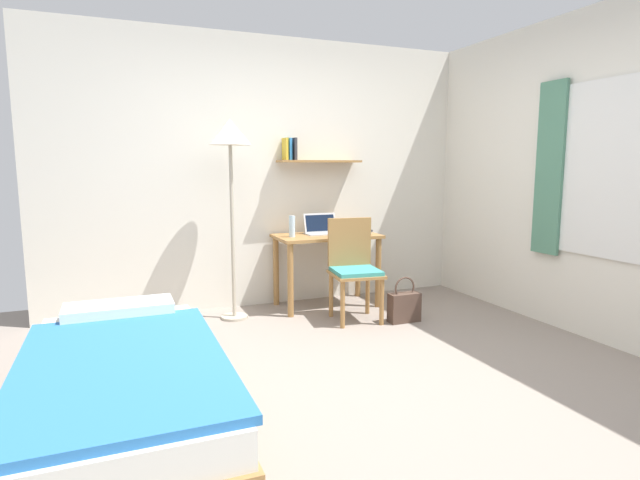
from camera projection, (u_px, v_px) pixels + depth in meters
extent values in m
plane|color=gray|center=(367.00, 377.00, 3.34)|extent=(5.28, 5.28, 0.00)
cube|color=silver|center=(274.00, 174.00, 5.01)|extent=(4.40, 0.05, 2.60)
cube|color=#9E703D|center=(319.00, 161.00, 5.03)|extent=(0.83, 0.22, 0.02)
cube|color=gold|center=(285.00, 149.00, 4.91)|extent=(0.02, 0.14, 0.21)
cube|color=#3384C6|center=(289.00, 149.00, 4.92)|extent=(0.02, 0.15, 0.21)
cube|color=#333338|center=(293.00, 149.00, 4.93)|extent=(0.02, 0.17, 0.21)
cube|color=silver|center=(604.00, 176.00, 3.91)|extent=(0.05, 4.40, 2.60)
cube|color=silver|center=(613.00, 169.00, 3.80)|extent=(0.02, 0.93, 1.35)
cube|color=white|center=(614.00, 169.00, 3.80)|extent=(0.01, 0.87, 1.29)
cube|color=#4C7F66|center=(549.00, 169.00, 4.31)|extent=(0.03, 0.28, 1.45)
cube|color=#9E703D|center=(125.00, 418.00, 2.52)|extent=(0.91, 1.85, 0.28)
cube|color=silver|center=(123.00, 375.00, 2.49)|extent=(0.87, 1.80, 0.16)
cube|color=#2D70B7|center=(122.00, 364.00, 2.38)|extent=(0.93, 1.52, 0.04)
cube|color=white|center=(119.00, 311.00, 3.14)|extent=(0.64, 0.28, 0.10)
cube|color=#9E703D|center=(327.00, 236.00, 4.96)|extent=(1.00, 0.54, 0.03)
cylinder|color=#9E703D|center=(290.00, 280.00, 4.64)|extent=(0.06, 0.06, 0.68)
cylinder|color=#9E703D|center=(378.00, 273.00, 4.98)|extent=(0.06, 0.06, 0.68)
cylinder|color=#9E703D|center=(276.00, 271.00, 5.05)|extent=(0.06, 0.06, 0.68)
cylinder|color=#9E703D|center=(358.00, 265.00, 5.38)|extent=(0.06, 0.06, 0.68)
cube|color=#9E703D|center=(356.00, 274.00, 4.52)|extent=(0.47, 0.47, 0.03)
cube|color=teal|center=(356.00, 271.00, 4.51)|extent=(0.44, 0.43, 0.04)
cube|color=#9E703D|center=(349.00, 242.00, 4.66)|extent=(0.41, 0.09, 0.44)
cylinder|color=#9E703D|center=(343.00, 305.00, 4.33)|extent=(0.04, 0.04, 0.41)
cylinder|color=#9E703D|center=(382.00, 302.00, 4.42)|extent=(0.04, 0.04, 0.41)
cylinder|color=#9E703D|center=(331.00, 295.00, 4.67)|extent=(0.04, 0.04, 0.41)
cylinder|color=#9E703D|center=(368.00, 292.00, 4.76)|extent=(0.04, 0.04, 0.41)
cylinder|color=#B2A893|center=(235.00, 317.00, 4.64)|extent=(0.24, 0.24, 0.02)
cylinder|color=#B2A893|center=(232.00, 232.00, 4.53)|extent=(0.03, 0.03, 1.53)
cone|color=silver|center=(230.00, 132.00, 4.40)|extent=(0.37, 0.37, 0.22)
cube|color=#B7BABF|center=(323.00, 234.00, 5.00)|extent=(0.34, 0.20, 0.01)
cube|color=#B7BABF|center=(320.00, 223.00, 5.05)|extent=(0.33, 0.06, 0.19)
cube|color=black|center=(320.00, 223.00, 5.04)|extent=(0.30, 0.05, 0.16)
cylinder|color=silver|center=(292.00, 226.00, 4.78)|extent=(0.06, 0.06, 0.20)
cube|color=silver|center=(360.00, 232.00, 5.07)|extent=(0.18, 0.19, 0.02)
cube|color=#333338|center=(360.00, 230.00, 5.06)|extent=(0.17, 0.23, 0.02)
cube|color=#4C382D|center=(404.00, 308.00, 4.52)|extent=(0.29, 0.12, 0.26)
torus|color=#4C382D|center=(405.00, 288.00, 4.49)|extent=(0.20, 0.02, 0.20)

